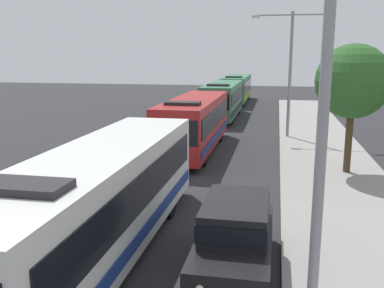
# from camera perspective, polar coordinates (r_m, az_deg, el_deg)

# --- Properties ---
(bus_lead) EXTENTS (2.58, 11.89, 3.21)m
(bus_lead) POSITION_cam_1_polar(r_m,az_deg,el_deg) (12.10, -11.99, -7.08)
(bus_lead) COLOR silver
(bus_lead) RESTS_ON ground_plane
(bus_second_in_line) EXTENTS (2.58, 10.73, 3.21)m
(bus_second_in_line) POSITION_cam_1_polar(r_m,az_deg,el_deg) (24.99, 0.35, 2.91)
(bus_second_in_line) COLOR maroon
(bus_second_in_line) RESTS_ON ground_plane
(bus_middle) EXTENTS (2.58, 10.87, 3.21)m
(bus_middle) POSITION_cam_1_polar(r_m,az_deg,el_deg) (38.04, 4.10, 5.94)
(bus_middle) COLOR #33724C
(bus_middle) RESTS_ON ground_plane
(bus_fourth_in_line) EXTENTS (2.58, 12.24, 3.21)m
(bus_fourth_in_line) POSITION_cam_1_polar(r_m,az_deg,el_deg) (50.93, 5.92, 7.38)
(bus_fourth_in_line) COLOR #33724C
(bus_fourth_in_line) RESTS_ON ground_plane
(white_suv) EXTENTS (1.86, 4.73, 1.90)m
(white_suv) POSITION_cam_1_polar(r_m,az_deg,el_deg) (11.34, 5.73, -11.73)
(white_suv) COLOR black
(white_suv) RESTS_ON ground_plane
(streetlamp_near) EXTENTS (5.09, 0.28, 7.97)m
(streetlamp_near) POSITION_cam_1_polar(r_m,az_deg,el_deg) (7.72, 17.13, 7.16)
(streetlamp_near) COLOR gray
(streetlamp_near) RESTS_ON sidewalk
(streetlamp_mid) EXTENTS (5.19, 0.28, 8.04)m
(streetlamp_mid) POSITION_cam_1_polar(r_m,az_deg,el_deg) (29.19, 12.87, 10.50)
(streetlamp_mid) COLOR gray
(streetlamp_mid) RESTS_ON sidewalk
(roadside_tree) EXTENTS (3.36, 3.36, 5.88)m
(roadside_tree) POSITION_cam_1_polar(r_m,az_deg,el_deg) (20.86, 20.46, 7.70)
(roadside_tree) COLOR #4C3823
(roadside_tree) RESTS_ON sidewalk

